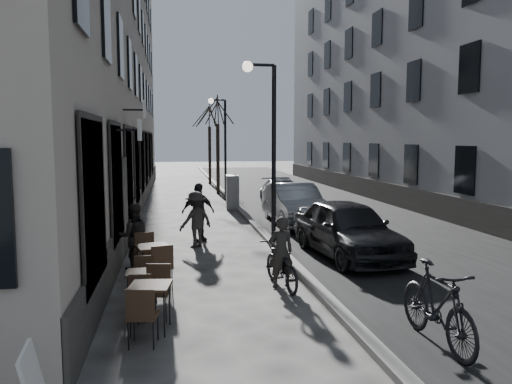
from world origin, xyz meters
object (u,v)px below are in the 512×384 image
object	(u,v)px
bistro_set_b	(142,286)
streetlamp_far	(222,137)
streetlamp_near	(267,136)
car_near	(348,228)
bistro_set_c	(153,260)
pedestrian_mid	(196,219)
pedestrian_near	(134,236)
bistro_set_a	(150,303)
tree_near	(218,110)
car_mid	(294,204)
utility_cabinet	(233,192)
tree_far	(209,115)
pedestrian_far	(198,212)
bicycle	(281,266)
car_far	(282,193)
moped	(437,305)

from	to	relation	value
bistro_set_b	streetlamp_far	bearing A→B (deg)	79.49
streetlamp_near	car_near	distance (m)	3.22
bistro_set_c	pedestrian_mid	size ratio (longest dim) A/B	1.06
pedestrian_near	car_near	xyz separation A→B (m)	(5.45, 0.34, -0.03)
bistro_set_a	bistro_set_b	world-z (taller)	bistro_set_a
tree_near	car_mid	world-z (taller)	tree_near
utility_cabinet	pedestrian_near	xyz separation A→B (m)	(-3.55, -9.73, 0.04)
tree_near	tree_far	world-z (taller)	same
car_near	streetlamp_near	bearing A→B (deg)	156.75
pedestrian_mid	pedestrian_far	bearing A→B (deg)	-128.70
tree_near	bistro_set_a	world-z (taller)	tree_near
bicycle	car_far	bearing A→B (deg)	-111.02
tree_far	utility_cabinet	bearing A→B (deg)	-89.75
utility_cabinet	pedestrian_near	distance (m)	10.36
car_near	bicycle	bearing A→B (deg)	-139.71
bistro_set_b	moped	size ratio (longest dim) A/B	0.67
car_far	tree_far	bearing A→B (deg)	105.37
bicycle	car_mid	bearing A→B (deg)	-114.43
utility_cabinet	streetlamp_far	bearing A→B (deg)	96.98
streetlamp_far	tree_far	xyz separation A→B (m)	(0.07, 9.00, 1.50)
tree_far	utility_cabinet	xyz separation A→B (m)	(0.05, -12.27, -3.92)
tree_far	moped	bearing A→B (deg)	-87.27
bistro_set_a	car_near	size ratio (longest dim) A/B	0.36
streetlamp_far	pedestrian_near	xyz separation A→B (m)	(-3.43, -13.00, -2.37)
tree_near	bicycle	distance (m)	18.51
pedestrian_mid	car_near	bearing A→B (deg)	123.56
bistro_set_b	car_far	distance (m)	14.31
streetlamp_near	bistro_set_b	world-z (taller)	streetlamp_near
pedestrian_near	moped	distance (m)	7.16
pedestrian_near	pedestrian_mid	world-z (taller)	pedestrian_mid
bistro_set_a	bistro_set_b	bearing A→B (deg)	108.38
tree_far	car_far	world-z (taller)	tree_far
streetlamp_near	bistro_set_a	bearing A→B (deg)	-119.92
tree_near	pedestrian_mid	bearing A→B (deg)	-97.93
tree_far	pedestrian_mid	world-z (taller)	tree_far
bistro_set_c	bicycle	distance (m)	2.75
tree_near	bicycle	world-z (taller)	tree_near
tree_far	pedestrian_near	distance (m)	22.61
streetlamp_near	tree_far	size ratio (longest dim) A/B	0.89
streetlamp_near	car_near	xyz separation A→B (m)	(2.03, -0.66, -2.41)
bicycle	pedestrian_far	xyz separation A→B (m)	(-1.45, 5.03, 0.43)
streetlamp_far	bistro_set_a	size ratio (longest dim) A/B	3.19
tree_near	car_far	world-z (taller)	tree_near
utility_cabinet	car_mid	xyz separation A→B (m)	(1.74, -4.26, -0.01)
bicycle	car_far	world-z (taller)	car_far
tree_far	streetlamp_far	bearing A→B (deg)	-90.46
moped	bistro_set_b	bearing A→B (deg)	150.39
bistro_set_b	car_mid	bearing A→B (deg)	59.87
pedestrian_far	bistro_set_c	bearing A→B (deg)	-123.84
pedestrian_mid	car_far	distance (m)	9.21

